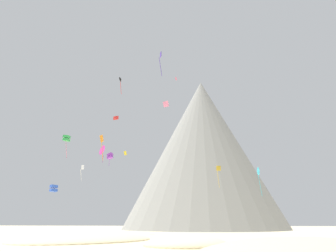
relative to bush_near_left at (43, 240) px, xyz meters
name	(u,v)px	position (x,y,z in m)	size (l,w,h in m)	color
dune_foreground_left	(84,241)	(4.19, 6.89, -0.44)	(26.95, 17.93, 2.74)	#CCBA8E
dune_midground	(186,246)	(22.54, -2.43, -0.44)	(12.13, 12.45, 3.03)	beige
bush_near_left	(43,240)	(0.00, 0.00, 0.00)	(1.28, 1.28, 0.87)	#386633
bush_scatter_east	(253,241)	(32.87, 5.25, -0.18)	(1.81, 1.81, 0.52)	#386633
bush_mid_center	(86,240)	(6.20, 2.05, 0.01)	(1.03, 1.03, 0.89)	#668C4C
rock_massif	(202,156)	(24.00, 88.57, 29.85)	(93.93, 93.93, 64.16)	gray
kite_indigo_high	(161,59)	(18.33, 0.71, 30.62)	(0.56, 0.78, 4.69)	#5138B2
kite_rainbow_high	(176,79)	(18.43, 28.80, 39.34)	(0.58, 0.57, 0.98)	#E5668C
kite_yellow_mid	(125,153)	(6.38, 24.71, 18.65)	(0.90, 0.79, 0.99)	yellow
kite_orange_mid	(102,141)	(8.24, 1.16, 15.98)	(0.95, 1.05, 4.38)	orange
kite_green_mid	(67,138)	(-7.52, 21.89, 22.04)	(1.56, 1.50, 5.57)	green
kite_white_mid	(82,169)	(-3.09, 22.04, 14.46)	(0.88, 0.49, 3.74)	white
kite_pink_mid	(166,104)	(18.67, 5.59, 23.83)	(1.17, 0.48, 1.16)	pink
kite_gold_mid	(218,171)	(28.26, 18.74, 13.06)	(0.97, 0.32, 4.61)	gold
kite_violet_mid	(110,156)	(-0.98, 36.52, 20.37)	(1.65, 1.53, 3.69)	purple
kite_black_high	(121,80)	(5.57, 20.80, 36.24)	(0.68, 1.26, 4.51)	black
kite_blue_low	(54,188)	(-3.76, 9.84, 8.99)	(1.74, 1.74, 1.36)	blue
kite_magenta_mid	(103,150)	(0.95, 23.90, 19.31)	(2.39, 2.34, 4.23)	#D1339E
kite_cyan_low	(259,172)	(36.23, 16.56, 12.43)	(0.65, 1.62, 5.76)	#33BCDB
kite_red_high	(116,118)	(-1.02, 40.73, 32.84)	(1.66, 1.68, 1.36)	red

